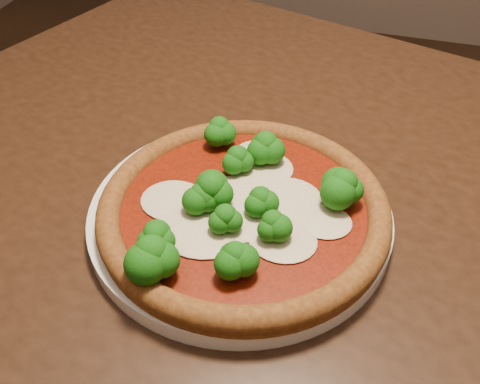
# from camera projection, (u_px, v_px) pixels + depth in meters

# --- Properties ---
(dining_table) EXTENTS (1.31, 1.14, 0.75)m
(dining_table) POSITION_uv_depth(u_px,v_px,m) (290.00, 252.00, 0.66)
(dining_table) COLOR black
(dining_table) RESTS_ON floor
(plate) EXTENTS (0.31, 0.31, 0.02)m
(plate) POSITION_uv_depth(u_px,v_px,m) (240.00, 214.00, 0.56)
(plate) COLOR white
(plate) RESTS_ON dining_table
(pizza) EXTENTS (0.29, 0.29, 0.06)m
(pizza) POSITION_uv_depth(u_px,v_px,m) (242.00, 206.00, 0.53)
(pizza) COLOR brown
(pizza) RESTS_ON plate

